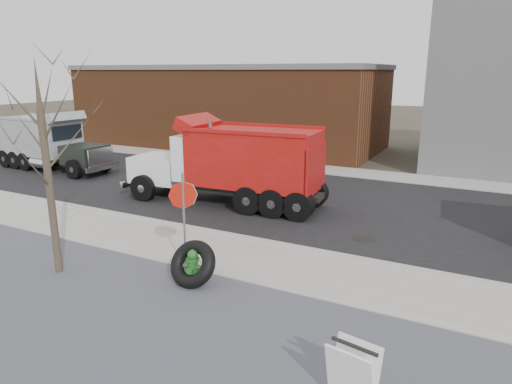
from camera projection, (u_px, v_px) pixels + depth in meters
The scene contains 14 objects.
ground at pixel (223, 259), 12.22m from camera, with size 120.00×120.00×0.00m, color #383328.
gravel_verge at pixel (133, 319), 9.21m from camera, with size 60.00×5.00×0.03m, color slate.
sidewalk at pixel (228, 255), 12.42m from camera, with size 60.00×2.50×0.06m, color #9E9B93.
curb at pixel (250, 239), 13.53m from camera, with size 60.00×0.15×0.11m, color #9E9B93.
road at pixel (308, 201), 17.62m from camera, with size 60.00×9.40×0.02m, color black.
far_sidewalk at pixel (350, 172), 22.50m from camera, with size 60.00×2.00×0.06m, color #9E9B93.
building_brick at pixel (227, 105), 30.57m from camera, with size 20.20×8.20×5.30m.
bare_tree at pixel (44, 141), 10.57m from camera, with size 3.20×3.20×5.20m.
fire_hydrant at pixel (193, 268), 10.68m from camera, with size 0.49×0.48×0.87m.
truck_tire at pixel (193, 264), 10.64m from camera, with size 1.17×0.93×1.13m.
stop_sign at pixel (183, 205), 11.01m from camera, with size 0.54×0.48×2.53m.
sandwich_board at pixel (353, 375), 6.72m from camera, with size 0.80×0.58×1.01m.
dump_truck_red_b at pixel (231, 161), 16.82m from camera, with size 7.75×2.71×3.25m.
dump_truck_grey at pixel (49, 140), 22.91m from camera, with size 6.52×2.29×2.93m.
Camera 1 is at (6.02, -9.66, 4.87)m, focal length 32.00 mm.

